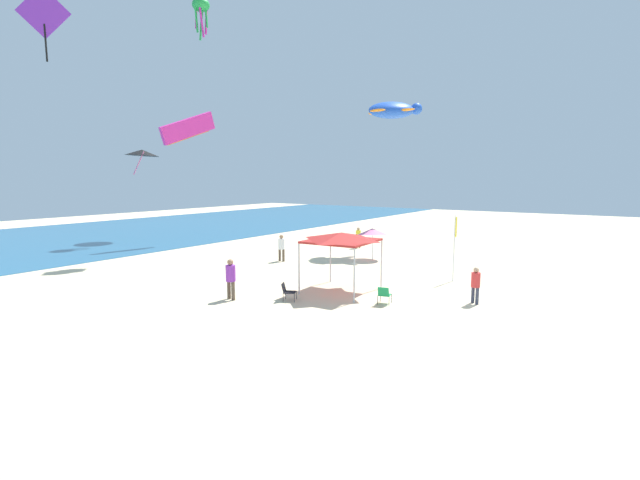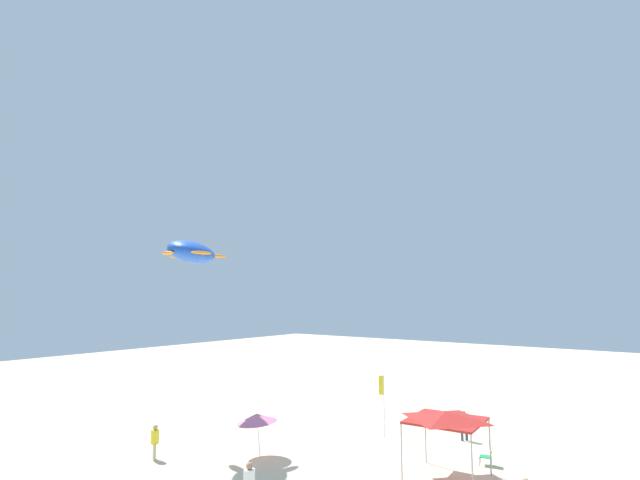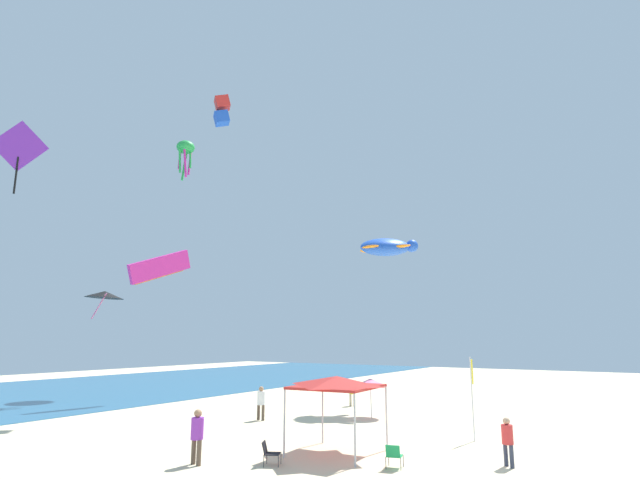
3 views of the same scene
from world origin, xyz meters
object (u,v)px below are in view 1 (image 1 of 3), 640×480
Objects in this scene: beach_umbrella at (372,232)px; person_beachcomber at (476,282)px; person_kite_handler at (231,276)px; kite_octopus_green at (201,7)px; folding_chair_facing_ocean at (287,290)px; folding_chair_near_cooler at (384,294)px; kite_diamond_purple at (44,15)px; kite_turtle_blue at (392,110)px; kite_delta_black at (142,153)px; canopy_tent at (341,238)px; banner_flag at (455,242)px; person_watching_sky at (358,236)px; kite_parafoil_magenta at (188,128)px; person_far_stroller at (281,246)px.

person_beachcomber is (-7.53, -9.16, -0.95)m from beach_umbrella.
kite_octopus_green is at bearing 150.95° from person_kite_handler.
folding_chair_facing_ocean is 4.41m from folding_chair_near_cooler.
folding_chair_near_cooler is 0.16× the size of kite_diamond_purple.
kite_octopus_green is at bearing 38.01° from kite_diamond_purple.
kite_turtle_blue is 1.06× the size of kite_delta_black.
folding_chair_facing_ocean is at bearing 158.63° from canopy_tent.
kite_turtle_blue is (15.51, -19.46, -6.20)m from kite_diamond_purple.
kite_octopus_green is (6.24, 26.34, 19.03)m from banner_flag.
kite_diamond_purple reaches higher than folding_chair_near_cooler.
canopy_tent is at bearing -107.78° from kite_turtle_blue.
person_watching_sky is 0.48× the size of kite_octopus_green.
canopy_tent is at bearing -161.50° from beach_umbrella.
person_beachcomber is at bearing 87.65° from kite_parafoil_magenta.
canopy_tent is 0.93× the size of banner_flag.
person_far_stroller is at bearing -46.15° from kite_octopus_green.
person_kite_handler is at bearing 14.43° from folding_chair_near_cooler.
kite_octopus_green reaches higher than kite_diamond_purple.
folding_chair_near_cooler is 0.49× the size of person_beachcomber.
beach_umbrella is 1.27× the size of person_far_stroller.
person_watching_sky is at bearing -5.67° from person_beachcomber.
banner_flag is at bearing -23.30° from person_beachcomber.
person_beachcomber is at bearing 78.62° from person_watching_sky.
banner_flag reaches higher than canopy_tent.
person_far_stroller is 0.35× the size of kite_parafoil_magenta.
kite_octopus_green is (13.61, -0.84, 4.30)m from kite_diamond_purple.
beach_umbrella is at bearing -123.78° from kite_delta_black.
kite_parafoil_magenta is (10.13, 18.50, 9.27)m from folding_chair_facing_ocean.
kite_diamond_purple reaches higher than folding_chair_facing_ocean.
kite_turtle_blue reaches higher than folding_chair_facing_ocean.
kite_parafoil_magenta is at bearing 95.91° from beach_umbrella.
banner_flag is 4.73m from person_beachcomber.
banner_flag reaches higher than folding_chair_facing_ocean.
banner_flag reaches higher than folding_chair_near_cooler.
kite_delta_black is at bearing 164.30° from kite_turtle_blue.
kite_parafoil_magenta is (5.81, 25.79, 8.76)m from person_beachcomber.
kite_octopus_green is 0.85× the size of kite_delta_black.
banner_flag is 29.69m from kite_delta_black.
kite_diamond_purple reaches higher than person_far_stroller.
person_far_stroller is at bearing 21.32° from person_watching_sky.
kite_parafoil_magenta is (8.18, 22.45, 9.27)m from folding_chair_near_cooler.
banner_flag is at bearing 63.59° from person_kite_handler.
person_beachcomber is (1.44, -6.16, -1.72)m from canopy_tent.
banner_flag is at bearing -117.39° from beach_umbrella.
kite_octopus_green is at bearing 29.58° from folding_chair_facing_ocean.
banner_flag is 31.78m from kite_diamond_purple.
person_kite_handler is (-9.02, -4.30, 0.05)m from person_far_stroller.
person_far_stroller is at bearing 131.59° from beach_umbrella.
person_kite_handler is 25.29m from kite_delta_black.
banner_flag is at bearing 84.92° from person_watching_sky.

